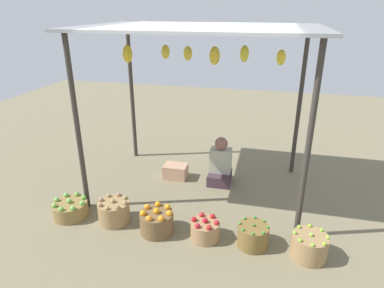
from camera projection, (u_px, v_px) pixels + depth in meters
name	position (u px, v px, depth m)	size (l,w,h in m)	color
ground_plane	(199.00, 187.00, 5.42)	(14.00, 14.00, 0.00)	#766E52
market_stall_structure	(200.00, 42.00, 4.56)	(3.23, 2.13, 2.46)	#38332D
vendor_person	(220.00, 165.00, 5.47)	(0.36, 0.44, 0.78)	#412E38
basket_green_apples	(70.00, 209.00, 4.63)	(0.47, 0.47, 0.27)	olive
basket_potatoes	(114.00, 211.00, 4.50)	(0.42, 0.42, 0.35)	#98784C
basket_oranges	(157.00, 222.00, 4.29)	(0.43, 0.43, 0.35)	brown
basket_red_apples	(205.00, 230.00, 4.18)	(0.36, 0.36, 0.30)	#A07950
basket_green_chilies	(253.00, 236.00, 4.05)	(0.38, 0.38, 0.31)	brown
basket_limes	(309.00, 246.00, 3.86)	(0.41, 0.41, 0.33)	#9B794D
wooden_crate_near_vendor	(176.00, 171.00, 5.67)	(0.38, 0.28, 0.23)	tan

